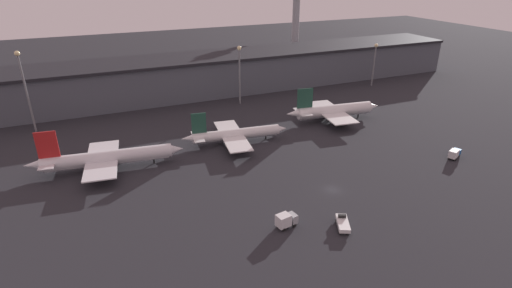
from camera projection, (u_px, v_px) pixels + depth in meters
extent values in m
plane|color=#26262B|center=(332.00, 190.00, 107.65)|extent=(600.00, 600.00, 0.00)
cube|color=#4C515B|center=(215.00, 74.00, 187.67)|extent=(253.80, 26.00, 16.13)
cube|color=black|center=(214.00, 56.00, 184.09)|extent=(253.80, 28.00, 1.20)
cylinder|color=silver|center=(108.00, 157.00, 117.15)|extent=(36.75, 8.68, 4.03)
cylinder|color=silver|center=(109.00, 159.00, 117.44)|extent=(34.86, 7.85, 3.42)
cone|color=silver|center=(175.00, 149.00, 122.08)|extent=(5.28, 4.41, 3.83)
cone|color=silver|center=(34.00, 165.00, 112.03)|extent=(6.43, 4.17, 3.42)
cube|color=red|center=(47.00, 145.00, 110.81)|extent=(5.64, 1.12, 7.84)
cube|color=silver|center=(48.00, 162.00, 112.82)|extent=(5.20, 9.86, 0.24)
cube|color=silver|center=(102.00, 159.00, 116.89)|extent=(12.14, 27.08, 0.36)
cylinder|color=gray|center=(108.00, 153.00, 124.14)|extent=(4.68, 2.77, 2.22)
cylinder|color=gray|center=(105.00, 175.00, 111.32)|extent=(4.68, 2.77, 2.22)
cylinder|color=black|center=(154.00, 161.00, 121.59)|extent=(0.50, 0.50, 1.81)
cylinder|color=black|center=(104.00, 164.00, 119.30)|extent=(0.50, 0.50, 1.81)
cylinder|color=black|center=(103.00, 169.00, 116.48)|extent=(0.50, 0.50, 1.81)
cylinder|color=white|center=(236.00, 134.00, 134.73)|extent=(29.93, 7.22, 3.43)
cylinder|color=#ADB2B7|center=(237.00, 135.00, 134.98)|extent=(28.39, 6.52, 2.92)
cone|color=white|center=(281.00, 129.00, 138.76)|extent=(4.50, 3.76, 3.26)
cone|color=white|center=(189.00, 138.00, 130.55)|extent=(5.48, 3.55, 2.92)
cube|color=#1E4738|center=(199.00, 123.00, 129.43)|extent=(4.82, 1.01, 6.89)
cube|color=white|center=(198.00, 137.00, 131.20)|extent=(4.66, 10.14, 0.24)
cube|color=white|center=(232.00, 135.00, 134.53)|extent=(10.98, 27.92, 0.36)
cylinder|color=gray|center=(230.00, 130.00, 141.90)|extent=(3.99, 2.36, 1.89)
cylinder|color=gray|center=(240.00, 147.00, 128.59)|extent=(3.99, 2.36, 1.89)
cylinder|color=black|center=(266.00, 137.00, 138.39)|extent=(0.50, 0.50, 1.55)
cylinder|color=black|center=(231.00, 139.00, 136.58)|extent=(0.50, 0.50, 1.55)
cylinder|color=black|center=(233.00, 143.00, 134.18)|extent=(0.50, 0.50, 1.55)
cylinder|color=white|center=(335.00, 110.00, 153.66)|extent=(30.31, 8.20, 4.39)
cylinder|color=#ADB2B7|center=(334.00, 112.00, 153.97)|extent=(28.74, 7.35, 3.73)
cone|color=white|center=(372.00, 106.00, 157.79)|extent=(5.76, 4.81, 4.17)
cone|color=white|center=(295.00, 113.00, 149.33)|extent=(7.01, 4.54, 3.73)
cube|color=#1E4738|center=(305.00, 98.00, 148.01)|extent=(6.14, 1.18, 7.47)
cube|color=white|center=(303.00, 112.00, 150.04)|extent=(5.59, 10.16, 0.24)
cube|color=white|center=(331.00, 112.00, 153.50)|extent=(13.02, 27.89, 0.36)
cylinder|color=gray|center=(324.00, 109.00, 160.91)|extent=(5.10, 3.01, 2.41)
cylinder|color=gray|center=(342.00, 122.00, 147.75)|extent=(5.10, 3.01, 2.41)
cylinder|color=black|center=(358.00, 115.00, 157.63)|extent=(0.50, 0.50, 1.97)
cylinder|color=black|center=(328.00, 117.00, 156.13)|extent=(0.50, 0.50, 1.97)
cylinder|color=black|center=(332.00, 120.00, 153.06)|extent=(0.50, 0.50, 1.97)
cube|color=white|center=(343.00, 223.00, 91.78)|extent=(5.12, 6.96, 0.95)
cube|color=black|center=(342.00, 216.00, 92.90)|extent=(1.91, 1.41, 0.80)
cylinder|color=black|center=(337.00, 221.00, 94.01)|extent=(0.97, 1.09, 0.90)
cylinder|color=black|center=(345.00, 221.00, 93.95)|extent=(0.97, 1.09, 0.90)
cylinder|color=black|center=(340.00, 231.00, 90.23)|extent=(0.97, 1.09, 0.90)
cylinder|color=black|center=(348.00, 232.00, 90.17)|extent=(0.97, 1.09, 0.90)
cube|color=#9EA3A8|center=(292.00, 218.00, 92.71)|extent=(1.90, 2.72, 2.11)
cube|color=silver|center=(283.00, 220.00, 91.22)|extent=(3.45, 3.00, 2.82)
cylinder|color=black|center=(289.00, 221.00, 93.89)|extent=(1.00, 0.77, 0.90)
cylinder|color=black|center=(294.00, 225.00, 92.47)|extent=(1.00, 0.77, 0.90)
cylinder|color=black|center=(279.00, 225.00, 92.30)|extent=(1.00, 0.77, 0.90)
cylinder|color=black|center=(283.00, 229.00, 90.88)|extent=(1.00, 0.77, 0.90)
cube|color=#195199|center=(457.00, 152.00, 125.87)|extent=(2.39, 2.69, 1.72)
cube|color=silver|center=(454.00, 154.00, 123.78)|extent=(3.99, 3.38, 2.29)
cylinder|color=black|center=(453.00, 154.00, 126.74)|extent=(1.05, 0.87, 0.90)
cylinder|color=black|center=(459.00, 156.00, 125.71)|extent=(1.05, 0.87, 0.90)
cylinder|color=black|center=(449.00, 158.00, 124.41)|extent=(1.05, 0.87, 0.90)
cylinder|color=black|center=(455.00, 159.00, 123.38)|extent=(1.05, 0.87, 0.90)
cylinder|color=slate|center=(27.00, 95.00, 139.44)|extent=(0.70, 0.70, 27.64)
sphere|color=beige|center=(17.00, 53.00, 133.49)|extent=(1.80, 1.80, 1.80)
cylinder|color=slate|center=(240.00, 77.00, 169.33)|extent=(0.70, 0.70, 23.33)
sphere|color=beige|center=(239.00, 48.00, 164.26)|extent=(1.80, 1.80, 1.80)
cylinder|color=slate|center=(374.00, 66.00, 195.91)|extent=(0.70, 0.70, 19.17)
sphere|color=beige|center=(376.00, 45.00, 191.70)|extent=(1.80, 1.80, 1.80)
cylinder|color=#99999E|center=(296.00, 26.00, 250.04)|extent=(4.40, 4.40, 40.19)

